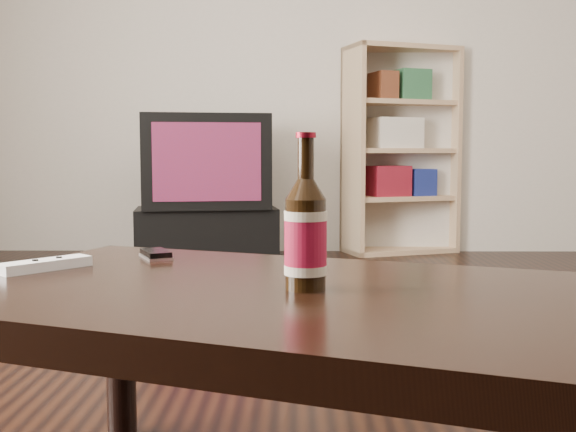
{
  "coord_description": "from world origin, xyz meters",
  "views": [
    {
      "loc": [
        -0.09,
        -1.75,
        0.68
      ],
      "look_at": [
        -0.1,
        -0.62,
        0.58
      ],
      "focal_mm": 42.0,
      "sensor_mm": 36.0,
      "label": 1
    }
  ],
  "objects_px": {
    "tv_stand": "(207,235)",
    "coffee_table": "(282,322)",
    "bookshelf": "(397,147)",
    "remote": "(45,265)",
    "beer_bottle": "(306,235)",
    "phone": "(156,254)",
    "tv": "(206,162)"
  },
  "relations": [
    {
      "from": "phone",
      "to": "remote",
      "type": "relative_size",
      "value": 0.67
    },
    {
      "from": "bookshelf",
      "to": "remote",
      "type": "height_order",
      "value": "bookshelf"
    },
    {
      "from": "coffee_table",
      "to": "phone",
      "type": "height_order",
      "value": "phone"
    },
    {
      "from": "tv",
      "to": "remote",
      "type": "relative_size",
      "value": 4.91
    },
    {
      "from": "tv",
      "to": "remote",
      "type": "height_order",
      "value": "tv"
    },
    {
      "from": "beer_bottle",
      "to": "remote",
      "type": "xyz_separation_m",
      "value": [
        -0.52,
        0.19,
        -0.08
      ]
    },
    {
      "from": "beer_bottle",
      "to": "tv",
      "type": "bearing_deg",
      "value": 100.69
    },
    {
      "from": "tv_stand",
      "to": "coffee_table",
      "type": "bearing_deg",
      "value": -89.26
    },
    {
      "from": "remote",
      "to": "bookshelf",
      "type": "bearing_deg",
      "value": 111.87
    },
    {
      "from": "beer_bottle",
      "to": "remote",
      "type": "distance_m",
      "value": 0.56
    },
    {
      "from": "beer_bottle",
      "to": "remote",
      "type": "height_order",
      "value": "beer_bottle"
    },
    {
      "from": "tv_stand",
      "to": "coffee_table",
      "type": "relative_size",
      "value": 0.63
    },
    {
      "from": "tv_stand",
      "to": "beer_bottle",
      "type": "xyz_separation_m",
      "value": [
        0.58,
        -3.09,
        0.37
      ]
    },
    {
      "from": "beer_bottle",
      "to": "phone",
      "type": "xyz_separation_m",
      "value": [
        -0.33,
        0.35,
        -0.09
      ]
    },
    {
      "from": "bookshelf",
      "to": "beer_bottle",
      "type": "bearing_deg",
      "value": -120.4
    },
    {
      "from": "coffee_table",
      "to": "remote",
      "type": "bearing_deg",
      "value": 159.6
    },
    {
      "from": "phone",
      "to": "remote",
      "type": "distance_m",
      "value": 0.25
    },
    {
      "from": "remote",
      "to": "coffee_table",
      "type": "bearing_deg",
      "value": 21.01
    },
    {
      "from": "phone",
      "to": "tv_stand",
      "type": "bearing_deg",
      "value": 69.38
    },
    {
      "from": "beer_bottle",
      "to": "remote",
      "type": "bearing_deg",
      "value": 159.92
    },
    {
      "from": "beer_bottle",
      "to": "phone",
      "type": "height_order",
      "value": "beer_bottle"
    },
    {
      "from": "tv_stand",
      "to": "bookshelf",
      "type": "relative_size",
      "value": 0.61
    },
    {
      "from": "tv_stand",
      "to": "tv",
      "type": "distance_m",
      "value": 0.47
    },
    {
      "from": "tv_stand",
      "to": "beer_bottle",
      "type": "height_order",
      "value": "beer_bottle"
    },
    {
      "from": "beer_bottle",
      "to": "phone",
      "type": "relative_size",
      "value": 2.33
    },
    {
      "from": "tv",
      "to": "phone",
      "type": "height_order",
      "value": "tv"
    },
    {
      "from": "tv_stand",
      "to": "remote",
      "type": "xyz_separation_m",
      "value": [
        0.06,
        -2.9,
        0.29
      ]
    },
    {
      "from": "tv_stand",
      "to": "phone",
      "type": "bearing_deg",
      "value": -93.97
    },
    {
      "from": "tv",
      "to": "remote",
      "type": "xyz_separation_m",
      "value": [
        0.06,
        -2.9,
        -0.18
      ]
    },
    {
      "from": "tv_stand",
      "to": "phone",
      "type": "relative_size",
      "value": 7.62
    },
    {
      "from": "beer_bottle",
      "to": "phone",
      "type": "distance_m",
      "value": 0.49
    },
    {
      "from": "tv",
      "to": "phone",
      "type": "distance_m",
      "value": 2.76
    }
  ]
}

